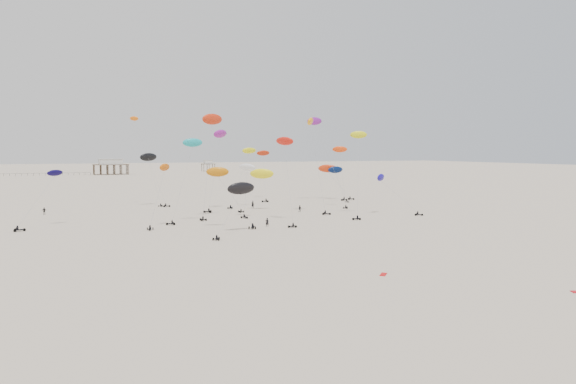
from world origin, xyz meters
name	(u,v)px	position (x,y,z in m)	size (l,w,h in m)	color
ground_plane	(175,190)	(0.00, 200.00, 0.00)	(900.00, 900.00, 0.00)	beige
pavilion_main	(111,168)	(-10.00, 350.00, 4.22)	(21.00, 13.00, 9.80)	brown
pavilion_small	(208,166)	(60.00, 380.00, 3.49)	(9.00, 7.00, 8.00)	brown
pier_fence	(19,175)	(-62.00, 350.00, 0.77)	(80.20, 0.20, 1.50)	black
rig_0	(247,177)	(-2.64, 105.93, 9.30)	(4.25, 5.29, 12.52)	black
rig_1	(244,166)	(3.88, 127.52, 11.17)	(9.35, 5.19, 16.30)	black
rig_2	(188,161)	(-17.03, 102.14, 12.98)	(8.53, 4.78, 17.97)	black
rig_3	(160,187)	(-23.83, 96.83, 8.05)	(6.28, 7.40, 12.91)	black
rig_4	(391,187)	(31.28, 98.92, 6.53)	(9.11, 10.05, 11.86)	black
rig_5	(341,163)	(28.27, 118.42, 11.96)	(4.30, 8.01, 16.54)	black
rig_6	(314,143)	(15.21, 107.93, 16.98)	(4.73, 9.28, 23.42)	black
rig_7	(38,198)	(-46.01, 105.14, 5.95)	(9.59, 8.76, 13.18)	black
rig_8	(211,131)	(-10.23, 108.26, 19.73)	(7.62, 8.04, 23.67)	black
rig_9	(286,155)	(2.58, 95.27, 14.25)	(5.75, 13.80, 19.47)	black
rig_10	(358,156)	(22.54, 99.47, 14.08)	(9.03, 11.76, 20.97)	black
rig_11	(148,157)	(-19.03, 141.31, 13.44)	(9.48, 11.00, 25.34)	black
rig_12	(264,165)	(17.77, 150.10, 10.70)	(8.00, 16.41, 20.01)	black
rig_13	(337,176)	(37.45, 138.21, 7.43)	(5.04, 6.21, 10.47)	black
rig_14	(331,172)	(36.88, 141.46, 8.38)	(9.50, 9.35, 11.88)	black
rig_15	(260,176)	(5.53, 119.54, 8.62)	(11.06, 7.26, 11.88)	black
rig_16	(318,129)	(30.76, 138.17, 21.61)	(9.96, 12.11, 26.12)	black
rig_17	(218,146)	(-4.06, 124.54, 16.30)	(9.28, 10.58, 21.10)	black
rig_18	(227,187)	(-11.71, 90.95, 8.16)	(9.34, 6.72, 12.56)	black
rig_19	(239,193)	(-11.33, 84.70, 7.46)	(10.95, 10.73, 12.55)	black
rig_20	(150,162)	(-18.72, 141.56, 12.11)	(6.21, 6.49, 14.72)	black
spectator_0	(267,226)	(-3.73, 89.99, 0.00)	(0.76, 0.52, 2.09)	black
spectator_1	(300,212)	(13.11, 111.61, 0.00)	(0.94, 0.54, 1.92)	black
spectator_2	(44,215)	(-45.46, 129.91, 0.00)	(1.22, 0.65, 2.06)	black
spectator_3	(253,208)	(5.36, 125.02, 0.00)	(0.84, 0.57, 2.30)	black
grounded_kite_b	(383,275)	(-5.83, 43.55, 0.00)	(1.80, 0.70, 0.07)	red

